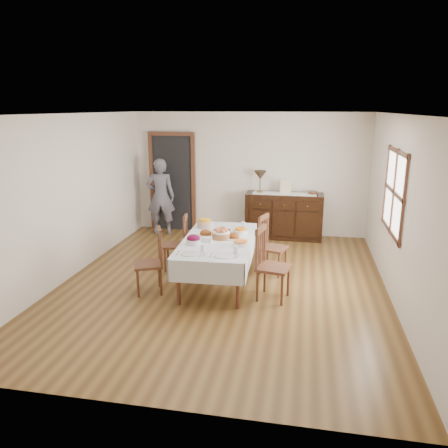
% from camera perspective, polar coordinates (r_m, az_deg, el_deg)
% --- Properties ---
extents(ground, '(6.00, 6.00, 0.00)m').
position_cam_1_polar(ground, '(6.94, -0.15, -7.81)').
color(ground, brown).
extents(room_shell, '(5.02, 6.02, 2.65)m').
position_cam_1_polar(room_shell, '(6.92, -0.69, 6.28)').
color(room_shell, silver).
rests_on(room_shell, ground).
extents(dining_table, '(1.15, 2.12, 0.72)m').
position_cam_1_polar(dining_table, '(6.79, -0.80, -2.69)').
color(dining_table, silver).
rests_on(dining_table, ground).
extents(chair_left_near, '(0.54, 0.54, 0.99)m').
position_cam_1_polar(chair_left_near, '(6.57, -9.43, -4.70)').
color(chair_left_near, '#572F1E').
rests_on(chair_left_near, ground).
extents(chair_left_far, '(0.45, 0.45, 0.95)m').
position_cam_1_polar(chair_left_far, '(7.45, -6.01, -2.35)').
color(chair_left_far, '#572F1E').
rests_on(chair_left_far, ground).
extents(chair_right_near, '(0.52, 0.52, 1.07)m').
position_cam_1_polar(chair_right_near, '(6.29, 6.01, -5.08)').
color(chair_right_near, '#572F1E').
rests_on(chair_right_near, ground).
extents(chair_right_far, '(0.51, 0.51, 0.98)m').
position_cam_1_polar(chair_right_far, '(7.27, 6.10, -2.65)').
color(chair_right_far, '#572F1E').
rests_on(chair_right_far, ground).
extents(sideboard, '(1.59, 0.58, 0.96)m').
position_cam_1_polar(sideboard, '(9.28, 7.83, 1.08)').
color(sideboard, black).
rests_on(sideboard, ground).
extents(person, '(0.61, 0.45, 1.76)m').
position_cam_1_polar(person, '(9.52, -8.28, 3.89)').
color(person, '#585763').
rests_on(person, ground).
extents(bread_basket, '(0.29, 0.29, 0.17)m').
position_cam_1_polar(bread_basket, '(6.77, -0.34, -1.31)').
color(bread_basket, '#925C34').
rests_on(bread_basket, dining_table).
extents(egg_basket, '(0.28, 0.28, 0.11)m').
position_cam_1_polar(egg_basket, '(7.06, -0.30, -0.90)').
color(egg_basket, black).
rests_on(egg_basket, dining_table).
extents(ham_platter_a, '(0.27, 0.27, 0.11)m').
position_cam_1_polar(ham_platter_a, '(6.95, -2.41, -1.26)').
color(ham_platter_a, silver).
rests_on(ham_platter_a, dining_table).
extents(ham_platter_b, '(0.32, 0.32, 0.11)m').
position_cam_1_polar(ham_platter_b, '(6.79, 1.21, -1.67)').
color(ham_platter_b, silver).
rests_on(ham_platter_b, dining_table).
extents(beet_bowl, '(0.22, 0.22, 0.15)m').
position_cam_1_polar(beet_bowl, '(6.50, -4.02, -2.09)').
color(beet_bowl, silver).
rests_on(beet_bowl, dining_table).
extents(carrot_bowl, '(0.24, 0.24, 0.09)m').
position_cam_1_polar(carrot_bowl, '(7.06, 2.17, -0.92)').
color(carrot_bowl, silver).
rests_on(carrot_bowl, dining_table).
extents(pineapple_bowl, '(0.26, 0.26, 0.15)m').
position_cam_1_polar(pineapple_bowl, '(7.39, -2.53, 0.05)').
color(pineapple_bowl, tan).
rests_on(pineapple_bowl, dining_table).
extents(casserole_dish, '(0.22, 0.22, 0.08)m').
position_cam_1_polar(casserole_dish, '(6.44, 2.16, -2.52)').
color(casserole_dish, silver).
rests_on(casserole_dish, dining_table).
extents(butter_dish, '(0.14, 0.10, 0.07)m').
position_cam_1_polar(butter_dish, '(6.62, -2.22, -2.04)').
color(butter_dish, silver).
rests_on(butter_dish, dining_table).
extents(setting_left, '(0.42, 0.31, 0.10)m').
position_cam_1_polar(setting_left, '(6.12, -3.96, -3.65)').
color(setting_left, silver).
rests_on(setting_left, dining_table).
extents(setting_right, '(0.42, 0.31, 0.10)m').
position_cam_1_polar(setting_right, '(6.03, 0.41, -3.90)').
color(setting_right, silver).
rests_on(setting_right, dining_table).
extents(glass_far_a, '(0.07, 0.07, 0.10)m').
position_cam_1_polar(glass_far_a, '(7.39, -1.72, -0.08)').
color(glass_far_a, white).
rests_on(glass_far_a, dining_table).
extents(glass_far_b, '(0.07, 0.07, 0.10)m').
position_cam_1_polar(glass_far_b, '(7.38, 2.56, -0.12)').
color(glass_far_b, white).
rests_on(glass_far_b, dining_table).
extents(runner, '(1.30, 0.35, 0.01)m').
position_cam_1_polar(runner, '(9.14, 7.90, 3.96)').
color(runner, white).
rests_on(runner, sideboard).
extents(table_lamp, '(0.26, 0.26, 0.46)m').
position_cam_1_polar(table_lamp, '(9.15, 4.75, 6.29)').
color(table_lamp, brown).
rests_on(table_lamp, sideboard).
extents(picture_frame, '(0.22, 0.08, 0.28)m').
position_cam_1_polar(picture_frame, '(9.08, 8.07, 4.75)').
color(picture_frame, beige).
rests_on(picture_frame, sideboard).
extents(deco_bowl, '(0.20, 0.20, 0.06)m').
position_cam_1_polar(deco_bowl, '(9.19, 11.55, 4.01)').
color(deco_bowl, '#572F1E').
rests_on(deco_bowl, sideboard).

